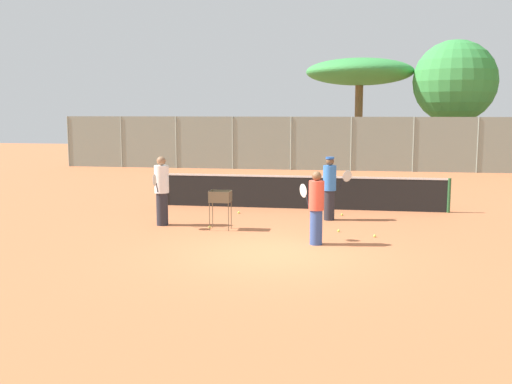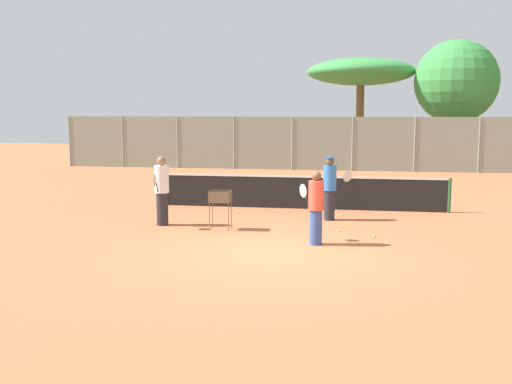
{
  "view_description": "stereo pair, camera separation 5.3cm",
  "coord_description": "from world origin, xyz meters",
  "px_view_note": "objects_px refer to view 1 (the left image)",
  "views": [
    {
      "loc": [
        1.72,
        -12.87,
        3.15
      ],
      "look_at": [
        -0.82,
        2.62,
        1.0
      ],
      "focal_mm": 42.0,
      "sensor_mm": 36.0,
      "label": 1
    },
    {
      "loc": [
        1.77,
        -12.86,
        3.15
      ],
      "look_at": [
        -0.82,
        2.62,
        1.0
      ],
      "focal_mm": 42.0,
      "sensor_mm": 36.0,
      "label": 2
    }
  ],
  "objects_px": {
    "player_yellow_shirt": "(330,187)",
    "player_red_cap": "(316,207)",
    "ball_cart": "(220,200)",
    "tennis_net": "(299,191)",
    "player_white_outfit": "(162,190)",
    "parked_car": "(309,155)"
  },
  "relations": [
    {
      "from": "tennis_net",
      "to": "player_yellow_shirt",
      "type": "bearing_deg",
      "value": -60.34
    },
    {
      "from": "player_yellow_shirt",
      "to": "parked_car",
      "type": "xyz_separation_m",
      "value": [
        -1.83,
        16.61,
        -0.29
      ]
    },
    {
      "from": "player_white_outfit",
      "to": "tennis_net",
      "type": "bearing_deg",
      "value": 135.3
    },
    {
      "from": "player_yellow_shirt",
      "to": "player_red_cap",
      "type": "bearing_deg",
      "value": -119.65
    },
    {
      "from": "tennis_net",
      "to": "ball_cart",
      "type": "xyz_separation_m",
      "value": [
        -1.75,
        -3.74,
        0.25
      ]
    },
    {
      "from": "player_red_cap",
      "to": "parked_car",
      "type": "bearing_deg",
      "value": -35.06
    },
    {
      "from": "player_red_cap",
      "to": "ball_cart",
      "type": "bearing_deg",
      "value": 22.45
    },
    {
      "from": "parked_car",
      "to": "player_yellow_shirt",
      "type": "bearing_deg",
      "value": -83.73
    },
    {
      "from": "player_white_outfit",
      "to": "ball_cart",
      "type": "distance_m",
      "value": 1.76
    },
    {
      "from": "ball_cart",
      "to": "parked_car",
      "type": "xyz_separation_m",
      "value": [
        0.98,
        18.5,
        -0.14
      ]
    },
    {
      "from": "player_white_outfit",
      "to": "player_yellow_shirt",
      "type": "relative_size",
      "value": 1.04
    },
    {
      "from": "player_yellow_shirt",
      "to": "ball_cart",
      "type": "bearing_deg",
      "value": -172.49
    },
    {
      "from": "ball_cart",
      "to": "tennis_net",
      "type": "bearing_deg",
      "value": 64.94
    },
    {
      "from": "parked_car",
      "to": "ball_cart",
      "type": "bearing_deg",
      "value": -93.02
    },
    {
      "from": "player_yellow_shirt",
      "to": "ball_cart",
      "type": "height_order",
      "value": "player_yellow_shirt"
    },
    {
      "from": "player_white_outfit",
      "to": "ball_cart",
      "type": "relative_size",
      "value": 1.83
    },
    {
      "from": "tennis_net",
      "to": "player_yellow_shirt",
      "type": "relative_size",
      "value": 5.15
    },
    {
      "from": "ball_cart",
      "to": "parked_car",
      "type": "bearing_deg",
      "value": 86.98
    },
    {
      "from": "player_white_outfit",
      "to": "player_yellow_shirt",
      "type": "xyz_separation_m",
      "value": [
        4.52,
        1.55,
        -0.03
      ]
    },
    {
      "from": "ball_cart",
      "to": "player_red_cap",
      "type": "bearing_deg",
      "value": -27.77
    },
    {
      "from": "player_yellow_shirt",
      "to": "parked_car",
      "type": "distance_m",
      "value": 16.71
    },
    {
      "from": "tennis_net",
      "to": "player_yellow_shirt",
      "type": "distance_m",
      "value": 2.17
    }
  ]
}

